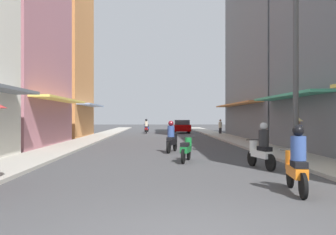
% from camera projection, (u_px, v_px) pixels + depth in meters
% --- Properties ---
extents(ground_plane, '(115.41, 115.41, 0.00)m').
position_uv_depth(ground_plane, '(162.00, 140.00, 27.19)').
color(ground_plane, '#424244').
extents(sidewalk_left, '(2.14, 60.46, 0.12)m').
position_uv_depth(sidewalk_left, '(90.00, 139.00, 27.01)').
color(sidewalk_left, '#ADA89E').
rests_on(sidewalk_left, ground).
extents(sidewalk_right, '(2.14, 60.46, 0.12)m').
position_uv_depth(sidewalk_right, '(233.00, 139.00, 27.37)').
color(sidewalk_right, '#ADA89E').
rests_on(sidewalk_right, ground).
extents(building_left_mid, '(7.05, 9.29, 13.74)m').
position_uv_depth(building_left_mid, '(2.00, 31.00, 20.98)').
color(building_left_mid, '#B7727F').
rests_on(building_left_mid, ground).
extents(building_left_far, '(7.05, 8.04, 18.00)m').
position_uv_depth(building_left_far, '(51.00, 34.00, 30.61)').
color(building_left_far, '#D88C4C').
rests_on(building_left_far, ground).
extents(building_right_far, '(7.05, 13.69, 17.15)m').
position_uv_depth(building_right_far, '(278.00, 35.00, 29.13)').
color(building_right_far, slate).
rests_on(building_right_far, ground).
extents(motorbike_white, '(0.64, 1.78, 1.58)m').
position_uv_depth(motorbike_white, '(261.00, 148.00, 12.00)').
color(motorbike_white, black).
rests_on(motorbike_white, ground).
extents(motorbike_orange, '(0.57, 1.80, 1.58)m').
position_uv_depth(motorbike_orange, '(296.00, 163.00, 8.14)').
color(motorbike_orange, black).
rests_on(motorbike_orange, ground).
extents(motorbike_black, '(0.73, 1.75, 1.58)m').
position_uv_depth(motorbike_black, '(172.00, 138.00, 17.59)').
color(motorbike_black, black).
rests_on(motorbike_black, ground).
extents(motorbike_red, '(0.55, 1.81, 1.58)m').
position_uv_depth(motorbike_red, '(146.00, 127.00, 38.24)').
color(motorbike_red, black).
rests_on(motorbike_red, ground).
extents(motorbike_blue, '(0.62, 1.79, 0.96)m').
position_uv_depth(motorbike_blue, '(146.00, 128.00, 41.75)').
color(motorbike_blue, black).
rests_on(motorbike_blue, ground).
extents(motorbike_green, '(0.67, 1.77, 0.96)m').
position_uv_depth(motorbike_green, '(186.00, 149.00, 13.90)').
color(motorbike_green, black).
rests_on(motorbike_green, ground).
extents(parked_car, '(1.77, 4.11, 1.45)m').
position_uv_depth(parked_car, '(182.00, 126.00, 39.06)').
color(parked_car, '#8C0000').
rests_on(parked_car, ground).
extents(pedestrian_foreground, '(0.44, 0.44, 1.75)m').
position_uv_depth(pedestrian_foreground, '(298.00, 136.00, 14.37)').
color(pedestrian_foreground, '#BF8C3F').
rests_on(pedestrian_foreground, ground).
extents(pedestrian_crossing, '(0.34, 0.34, 1.54)m').
position_uv_depth(pedestrian_crossing, '(220.00, 127.00, 35.41)').
color(pedestrian_crossing, '#262628').
rests_on(pedestrian_crossing, ground).
extents(utility_pole, '(0.20, 1.20, 7.90)m').
position_uv_depth(utility_pole, '(296.00, 55.00, 12.90)').
color(utility_pole, '#4C4C4F').
rests_on(utility_pole, ground).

